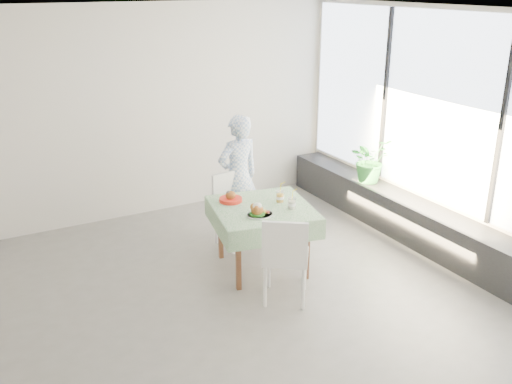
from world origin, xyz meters
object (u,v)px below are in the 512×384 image
chair_far (236,223)px  juice_cup_orange (280,197)px  chair_near (285,274)px  diner (238,177)px  cafe_table (262,230)px  potted_plant (370,160)px  main_dish (259,211)px

chair_far → juice_cup_orange: (0.22, -0.66, 0.53)m
chair_near → diner: diner is taller
cafe_table → potted_plant: (2.00, 0.63, 0.34)m
cafe_table → juice_cup_orange: (0.24, 0.03, 0.34)m
chair_far → chair_near: size_ratio=0.95×
cafe_table → diner: size_ratio=0.79×
chair_near → juice_cup_orange: juice_cup_orange is taller
potted_plant → main_dish: bearing=-159.0°
diner → main_dish: bearing=66.9°
cafe_table → potted_plant: potted_plant is taller
cafe_table → potted_plant: size_ratio=2.03×
diner → main_dish: 1.17m
cafe_table → main_dish: main_dish is taller
diner → potted_plant: diner is taller
diner → potted_plant: size_ratio=2.57×
diner → potted_plant: (1.82, -0.30, 0.03)m
chair_near → diner: bearing=79.5°
cafe_table → diner: bearing=79.0°
main_dish → potted_plant: bearing=21.0°
main_dish → potted_plant: (2.15, 0.83, 0.01)m
cafe_table → chair_far: chair_far is taller
juice_cup_orange → main_dish: bearing=-150.0°
cafe_table → juice_cup_orange: size_ratio=4.68×
chair_far → cafe_table: bearing=-91.8°
chair_near → cafe_table: bearing=80.2°
chair_near → potted_plant: (2.12, 1.32, 0.52)m
cafe_table → juice_cup_orange: bearing=7.0°
main_dish → potted_plant: size_ratio=0.48×
juice_cup_orange → diner: bearing=93.9°
cafe_table → chair_near: bearing=-99.8°
cafe_table → diner: diner is taller
main_dish → cafe_table: bearing=51.9°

